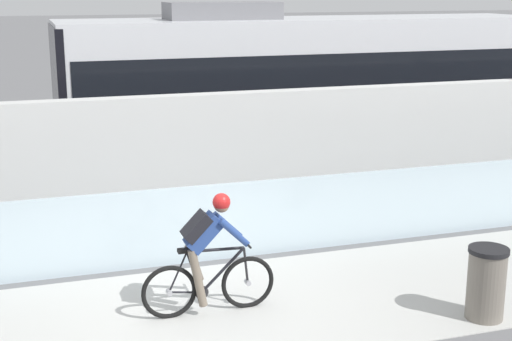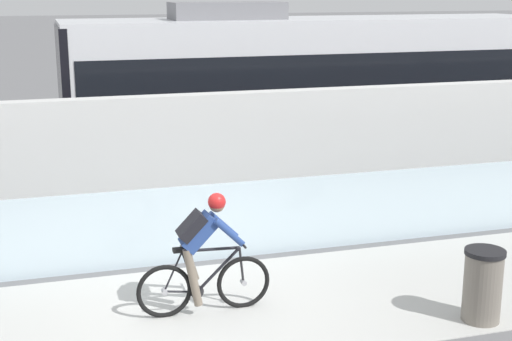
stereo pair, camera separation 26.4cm
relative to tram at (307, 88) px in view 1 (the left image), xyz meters
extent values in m
plane|color=slate|center=(-4.15, -6.85, -1.89)|extent=(200.00, 200.00, 0.00)
cube|color=beige|center=(-4.15, -6.85, -1.89)|extent=(32.00, 3.20, 0.01)
cube|color=silver|center=(-4.15, -5.00, -1.29)|extent=(32.00, 0.05, 1.21)
cube|color=silver|center=(-4.15, -3.20, -0.72)|extent=(32.00, 0.36, 2.34)
cube|color=#595654|center=(-4.15, -0.72, -1.89)|extent=(32.00, 0.08, 0.01)
cube|color=#595654|center=(-4.15, 0.72, -1.89)|extent=(32.00, 0.08, 0.01)
cube|color=silver|center=(0.02, 0.00, 0.01)|extent=(11.00, 2.50, 3.10)
cube|color=black|center=(0.02, 0.00, 0.36)|extent=(10.56, 2.54, 1.04)
cube|color=red|center=(0.02, 0.00, -1.36)|extent=(10.78, 2.53, 0.28)
cube|color=slate|center=(-1.96, 0.00, 1.74)|extent=(2.40, 1.10, 0.36)
cube|color=#232326|center=(-3.50, 0.00, -1.53)|extent=(1.40, 1.88, 0.20)
cylinder|color=black|center=(-3.50, -0.72, -1.59)|extent=(0.60, 0.10, 0.60)
cylinder|color=black|center=(-3.50, 0.72, -1.59)|extent=(0.60, 0.10, 0.60)
cube|color=#232326|center=(3.54, 0.00, -1.53)|extent=(1.40, 1.88, 0.20)
cylinder|color=black|center=(3.54, -0.72, -1.59)|extent=(0.60, 0.10, 0.60)
cylinder|color=black|center=(3.54, 0.72, -1.59)|extent=(0.60, 0.10, 0.60)
cube|color=black|center=(-5.43, 0.00, 0.01)|extent=(0.16, 2.54, 2.94)
cube|color=black|center=(5.47, 0.00, 0.01)|extent=(0.16, 2.54, 2.94)
torus|color=black|center=(-3.54, -6.85, -1.53)|extent=(0.72, 0.06, 0.72)
cylinder|color=#99999E|center=(-3.54, -6.85, -1.53)|extent=(0.07, 0.10, 0.07)
torus|color=black|center=(-4.59, -6.85, -1.53)|extent=(0.72, 0.06, 0.72)
cylinder|color=#99999E|center=(-4.59, -6.85, -1.53)|extent=(0.07, 0.10, 0.07)
cylinder|color=black|center=(-3.87, -6.85, -1.32)|extent=(0.60, 0.04, 0.58)
cylinder|color=black|center=(-4.25, -6.85, -1.30)|extent=(0.22, 0.04, 0.59)
cylinder|color=black|center=(-3.96, -6.85, -1.03)|extent=(0.76, 0.04, 0.07)
cylinder|color=black|center=(-4.37, -6.85, -1.56)|extent=(0.43, 0.03, 0.09)
cylinder|color=black|center=(-4.46, -6.85, -1.27)|extent=(0.27, 0.02, 0.53)
cylinder|color=black|center=(-3.56, -6.85, -1.29)|extent=(0.08, 0.03, 0.49)
cube|color=black|center=(-4.34, -6.85, -0.99)|extent=(0.24, 0.10, 0.05)
cylinder|color=black|center=(-3.59, -6.85, -0.94)|extent=(0.03, 0.58, 0.03)
cylinder|color=#262628|center=(-4.16, -6.85, -1.59)|extent=(0.18, 0.02, 0.18)
cube|color=navy|center=(-4.12, -6.85, -0.78)|extent=(0.50, 0.28, 0.51)
cube|color=black|center=(-4.21, -6.85, -0.69)|extent=(0.38, 0.30, 0.38)
sphere|color=#997051|center=(-3.88, -6.85, -0.43)|extent=(0.20, 0.20, 0.20)
sphere|color=red|center=(-3.88, -6.85, -0.40)|extent=(0.23, 0.23, 0.23)
cylinder|color=navy|center=(-3.76, -7.01, -0.77)|extent=(0.41, 0.08, 0.41)
cylinder|color=navy|center=(-3.76, -6.69, -0.77)|extent=(0.41, 0.08, 0.41)
cylinder|color=#726656|center=(-4.23, -6.94, -1.35)|extent=(0.25, 0.11, 0.79)
cylinder|color=#726656|center=(-4.23, -6.76, -1.21)|extent=(0.25, 0.11, 0.52)
cylinder|color=slate|center=(-0.75, -8.10, -1.44)|extent=(0.48, 0.48, 0.90)
cylinder|color=black|center=(-0.75, -8.10, -0.96)|extent=(0.51, 0.51, 0.06)
camera|label=1|loc=(-6.23, -15.52, 2.27)|focal=51.87mm
camera|label=2|loc=(-5.97, -15.60, 2.27)|focal=51.87mm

